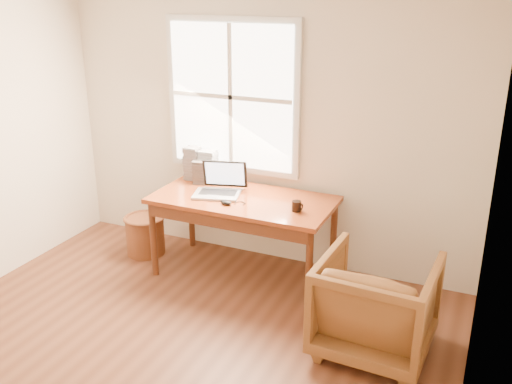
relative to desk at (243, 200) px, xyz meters
The scene contains 11 objects.
room_shell 1.74m from the desk, 90.77° to the right, with size 4.04×4.54×2.64m.
desk is the anchor object (origin of this frame).
armchair 1.55m from the desk, 26.05° to the right, with size 0.79×0.81×0.74m, color brown.
wicker_stool 1.20m from the desk, behind, with size 0.37×0.37×0.37m, color brown.
laptop 0.31m from the desk, 167.98° to the right, with size 0.44×0.46×0.33m, color #A5A7AC, non-canonical shape.
mouse 0.22m from the desk, 107.42° to the right, with size 0.11×0.06×0.04m, color black.
coffee_mug 0.55m from the desk, 10.90° to the right, with size 0.08×0.08×0.09m, color black.
cd_stack_a 0.59m from the desk, 150.65° to the left, with size 0.15×0.13×0.30m, color #AFB4BB.
cd_stack_b 0.58m from the desk, 159.58° to the left, with size 0.14×0.12×0.22m, color #26262B.
cd_stack_c 0.72m from the desk, 158.41° to the left, with size 0.14×0.12×0.32m, color #A5A4B2.
cd_stack_d 0.52m from the desk, 145.99° to the left, with size 0.13×0.11×0.16m, color silver.
Camera 1 is at (2.00, -2.44, 2.53)m, focal length 40.00 mm.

